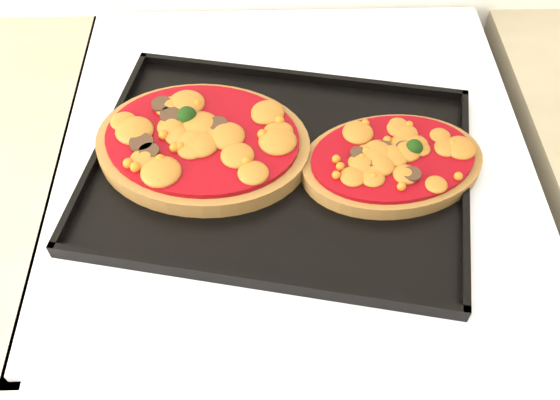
{
  "coord_description": "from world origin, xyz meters",
  "views": [
    {
      "loc": [
        -0.05,
        1.17,
        1.49
      ],
      "look_at": [
        -0.04,
        1.61,
        0.92
      ],
      "focal_mm": 40.0,
      "sensor_mm": 36.0,
      "label": 1
    }
  ],
  "objects_px": {
    "pizza_right": "(392,161)",
    "stove": "(290,318)",
    "baking_tray": "(279,166)",
    "pizza_left": "(203,142)"
  },
  "relations": [
    {
      "from": "pizza_right",
      "to": "stove",
      "type": "bearing_deg",
      "value": 158.37
    },
    {
      "from": "baking_tray",
      "to": "pizza_right",
      "type": "bearing_deg",
      "value": 8.52
    },
    {
      "from": "baking_tray",
      "to": "stove",
      "type": "bearing_deg",
      "value": 73.89
    },
    {
      "from": "stove",
      "to": "pizza_right",
      "type": "height_order",
      "value": "pizza_right"
    },
    {
      "from": "baking_tray",
      "to": "pizza_left",
      "type": "bearing_deg",
      "value": 175.24
    },
    {
      "from": "stove",
      "to": "pizza_right",
      "type": "distance_m",
      "value": 0.5
    },
    {
      "from": "baking_tray",
      "to": "pizza_right",
      "type": "distance_m",
      "value": 0.14
    },
    {
      "from": "stove",
      "to": "pizza_right",
      "type": "xyz_separation_m",
      "value": [
        0.11,
        -0.05,
        0.48
      ]
    },
    {
      "from": "baking_tray",
      "to": "pizza_right",
      "type": "xyz_separation_m",
      "value": [
        0.13,
        -0.01,
        0.01
      ]
    },
    {
      "from": "baking_tray",
      "to": "pizza_right",
      "type": "height_order",
      "value": "pizza_right"
    }
  ]
}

